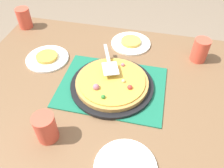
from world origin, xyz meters
name	(u,v)px	position (x,y,z in m)	size (l,w,h in m)	color
ground_plane	(112,161)	(0.00, 0.00, 0.00)	(8.00, 8.00, 0.00)	#84705B
dining_table	(112,102)	(0.00, 0.00, 0.64)	(1.40, 1.00, 0.75)	brown
placemat	(112,87)	(0.00, 0.00, 0.75)	(0.48, 0.36, 0.01)	#196B4C
pizza_pan	(112,85)	(0.00, 0.00, 0.76)	(0.38, 0.38, 0.01)	black
pizza	(112,82)	(0.00, 0.00, 0.78)	(0.33, 0.33, 0.05)	#B78442
plate_near_left	(131,43)	(0.03, 0.35, 0.76)	(0.22, 0.22, 0.01)	white
plate_far_right	(47,59)	(-0.37, 0.12, 0.76)	(0.22, 0.22, 0.01)	white
plate_side	(125,168)	(0.13, -0.37, 0.76)	(0.22, 0.22, 0.01)	white
served_slice_left	(131,41)	(0.03, 0.35, 0.77)	(0.11, 0.11, 0.02)	#EAB747
served_slice_right	(47,57)	(-0.37, 0.12, 0.77)	(0.11, 0.11, 0.02)	gold
cup_near	(24,18)	(-0.63, 0.39, 0.81)	(0.08, 0.08, 0.12)	#E04C38
cup_far	(200,50)	(0.39, 0.30, 0.81)	(0.08, 0.08, 0.12)	#E04C38
cup_corner	(46,128)	(-0.18, -0.31, 0.81)	(0.08, 0.08, 0.12)	#E04C38
pizza_server	(109,62)	(-0.04, 0.09, 0.82)	(0.12, 0.23, 0.01)	silver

